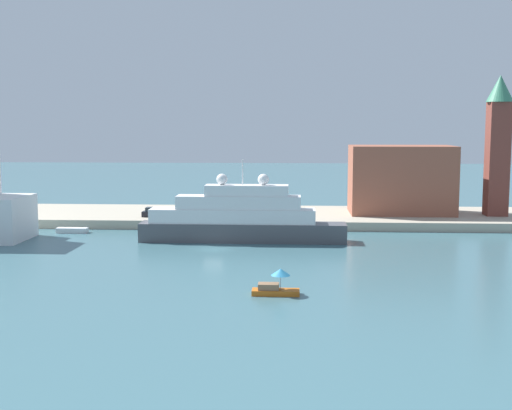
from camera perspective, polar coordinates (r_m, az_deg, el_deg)
The scene contains 10 objects.
ground at distance 90.20m, azimuth -3.65°, elevation -3.76°, with size 400.00×400.00×0.00m, color #3D6670.
quay_dock at distance 116.22m, azimuth -2.06°, elevation -0.99°, with size 110.00×21.25×1.44m, color #ADA38E.
large_yacht at distance 95.52m, azimuth -1.40°, elevation -1.17°, with size 29.33×4.10×11.74m.
small_motorboat at distance 66.19m, azimuth 1.69°, elevation -6.79°, with size 4.67×1.92×2.63m.
work_barge at distance 107.17m, azimuth -15.33°, elevation -2.08°, with size 4.75×1.45×0.78m, color silver.
harbor_building at distance 117.37m, azimuth 12.20°, elevation 2.12°, with size 17.31×10.28×11.55m, color #93513D.
bell_tower at distance 118.47m, azimuth 19.85°, elevation 5.26°, with size 4.40×4.40×23.18m.
parked_car at distance 111.98m, azimuth -8.64°, elevation -0.65°, with size 3.98×1.70×1.57m.
person_figure at distance 111.41m, azimuth -6.13°, elevation -0.59°, with size 0.36×0.36×1.69m.
mooring_bollard at distance 106.89m, azimuth -1.82°, elevation -1.10°, with size 0.44×0.44×0.72m, color black.
Camera 1 is at (10.86, -87.99, 16.64)m, focal length 47.16 mm.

